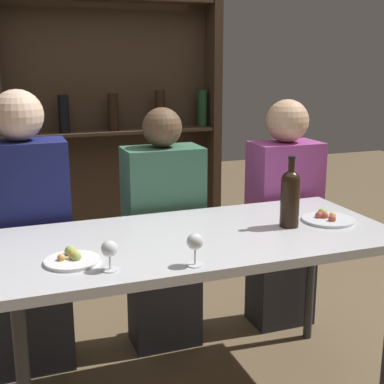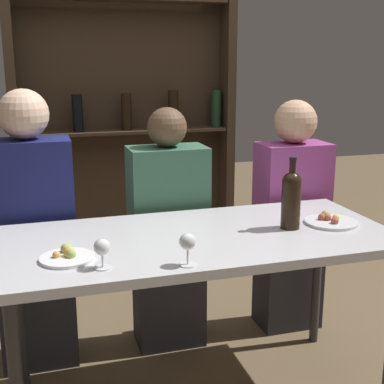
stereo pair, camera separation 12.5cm
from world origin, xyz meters
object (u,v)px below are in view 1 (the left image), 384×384
food_plate_1 (72,259)px  seated_person_center (163,238)px  food_plate_0 (327,219)px  wine_glass_0 (195,243)px  seated_person_right (283,220)px  wine_bottle (290,196)px  wine_glass_1 (109,250)px  seated_person_left (28,242)px

food_plate_1 → seated_person_center: bearing=50.5°
food_plate_0 → wine_glass_0: bearing=-158.5°
food_plate_1 → seated_person_right: size_ratio=0.16×
wine_bottle → wine_glass_0: size_ratio=2.62×
food_plate_0 → food_plate_1: size_ratio=1.17×
wine_glass_1 → seated_person_right: bearing=34.7°
wine_bottle → seated_person_right: seated_person_right is taller
wine_glass_1 → food_plate_1: bearing=132.7°
seated_person_center → seated_person_right: (0.67, -0.00, 0.02)m
food_plate_1 → seated_person_center: size_ratio=0.16×
seated_person_center → seated_person_right: 0.67m
wine_glass_0 → food_plate_1: size_ratio=0.59×
seated_person_right → food_plate_0: bearing=-99.6°
wine_glass_0 → wine_bottle: bearing=27.5°
wine_glass_0 → food_plate_1: bearing=155.8°
wine_glass_0 → wine_glass_1: size_ratio=1.10×
seated_person_left → wine_glass_0: bearing=-58.0°
food_plate_1 → seated_person_left: 0.65m
seated_person_left → seated_person_center: size_ratio=1.08×
wine_glass_0 → seated_person_right: (0.80, 0.80, -0.23)m
seated_person_left → seated_person_center: bearing=0.0°
seated_person_left → wine_glass_1: bearing=-73.2°
wine_bottle → seated_person_center: 0.73m
food_plate_0 → seated_person_left: seated_person_left is taller
wine_glass_0 → food_plate_0: wine_glass_0 is taller
wine_glass_1 → seated_person_center: (0.41, 0.75, -0.24)m
seated_person_center → food_plate_0: bearing=-42.1°
wine_bottle → seated_person_center: seated_person_center is taller
wine_glass_1 → food_plate_1: 0.17m
wine_glass_1 → food_plate_0: bearing=12.7°
seated_person_right → wine_bottle: bearing=-118.0°
seated_person_center → wine_bottle: bearing=-54.2°
food_plate_1 → seated_person_center: seated_person_center is taller
wine_glass_0 → food_plate_1: (-0.39, 0.17, -0.07)m
food_plate_1 → seated_person_left: (-0.12, 0.63, -0.13)m
wine_glass_1 → seated_person_right: (1.08, 0.75, -0.22)m
food_plate_0 → food_plate_1: (-1.10, -0.11, 0.00)m
wine_glass_0 → wine_glass_1: bearing=168.4°
seated_person_left → food_plate_1: bearing=-79.5°
wine_glass_0 → seated_person_right: bearing=45.1°
seated_person_center → seated_person_right: bearing=-0.0°
seated_person_right → food_plate_1: bearing=-152.0°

